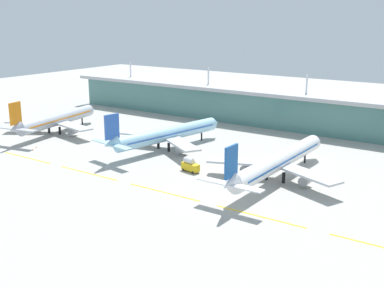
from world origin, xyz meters
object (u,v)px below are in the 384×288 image
(airliner_near_middle, at_px, (166,134))
(safety_cone_left_wingtip, at_px, (36,147))
(fuel_truck, at_px, (190,165))
(safety_cone_nose_front, at_px, (33,150))
(airliner_nearest, at_px, (56,120))
(airliner_far_middle, at_px, (277,162))

(airliner_near_middle, bearing_deg, safety_cone_left_wingtip, -147.63)
(fuel_truck, bearing_deg, safety_cone_left_wingtip, -171.49)
(fuel_truck, distance_m, safety_cone_left_wingtip, 72.78)
(fuel_truck, distance_m, safety_cone_nose_front, 71.34)
(airliner_near_middle, bearing_deg, airliner_nearest, -173.83)
(airliner_far_middle, distance_m, safety_cone_nose_front, 102.48)
(airliner_nearest, xyz_separation_m, safety_cone_left_wingtip, (14.13, -23.00, -6.09))
(airliner_far_middle, bearing_deg, safety_cone_left_wingtip, -168.96)
(fuel_truck, xyz_separation_m, safety_cone_left_wingtip, (-71.96, -10.76, -1.91))
(airliner_far_middle, height_order, safety_cone_left_wingtip, airliner_far_middle)
(airliner_nearest, relative_size, safety_cone_left_wingtip, 85.54)
(safety_cone_nose_front, bearing_deg, safety_cone_left_wingtip, 121.45)
(safety_cone_nose_front, bearing_deg, fuel_truck, 11.42)
(airliner_far_middle, bearing_deg, airliner_near_middle, 169.97)
(airliner_nearest, relative_size, safety_cone_nose_front, 85.54)
(airliner_near_middle, relative_size, airliner_far_middle, 0.90)
(airliner_far_middle, xyz_separation_m, fuel_truck, (-29.73, -9.07, -4.19))
(airliner_near_middle, bearing_deg, airliner_far_middle, -10.03)
(airliner_nearest, xyz_separation_m, airliner_far_middle, (115.82, -3.16, 0.01))
(airliner_near_middle, xyz_separation_m, airliner_far_middle, (55.04, -9.74, 0.01))
(safety_cone_left_wingtip, relative_size, safety_cone_nose_front, 1.00)
(fuel_truck, relative_size, safety_cone_left_wingtip, 10.81)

